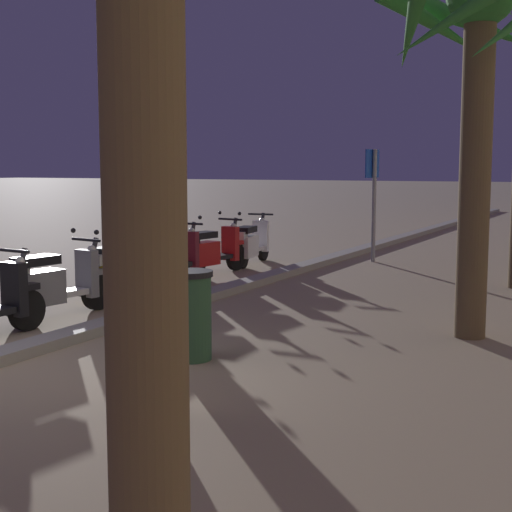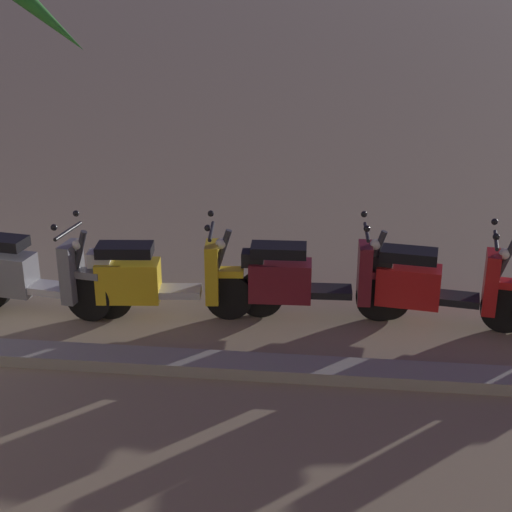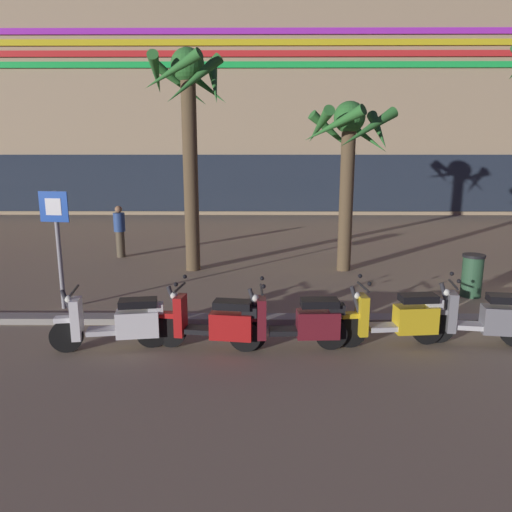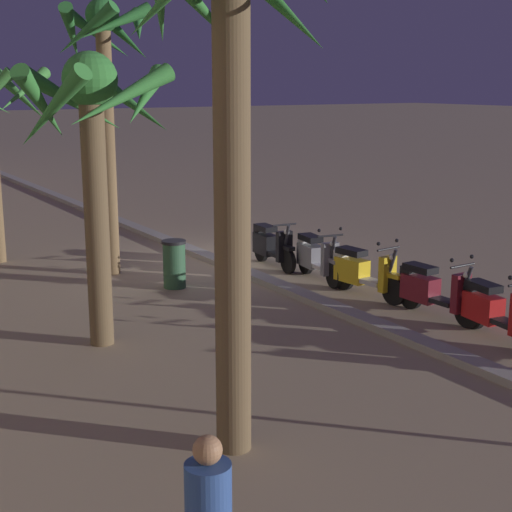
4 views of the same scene
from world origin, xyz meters
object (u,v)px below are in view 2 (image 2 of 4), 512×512
scooter_maroon_lead_nearest (306,279)px  scooter_grey_last_in_row (25,274)px  scooter_red_mid_front (434,285)px  scooter_yellow_mid_centre (155,279)px

scooter_maroon_lead_nearest → scooter_grey_last_in_row: size_ratio=1.05×
scooter_maroon_lead_nearest → scooter_red_mid_front: bearing=-180.0°
scooter_red_mid_front → scooter_yellow_mid_centre: (3.01, 0.20, 0.01)m
scooter_red_mid_front → scooter_grey_last_in_row: bearing=2.7°
scooter_maroon_lead_nearest → scooter_yellow_mid_centre: (1.65, 0.20, 0.01)m
scooter_maroon_lead_nearest → scooter_grey_last_in_row: same height
scooter_yellow_mid_centre → scooter_grey_last_in_row: 1.46m
scooter_yellow_mid_centre → scooter_grey_last_in_row: size_ratio=1.05×
scooter_grey_last_in_row → scooter_maroon_lead_nearest: bearing=-176.1°
scooter_grey_last_in_row → scooter_yellow_mid_centre: bearing=-179.4°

